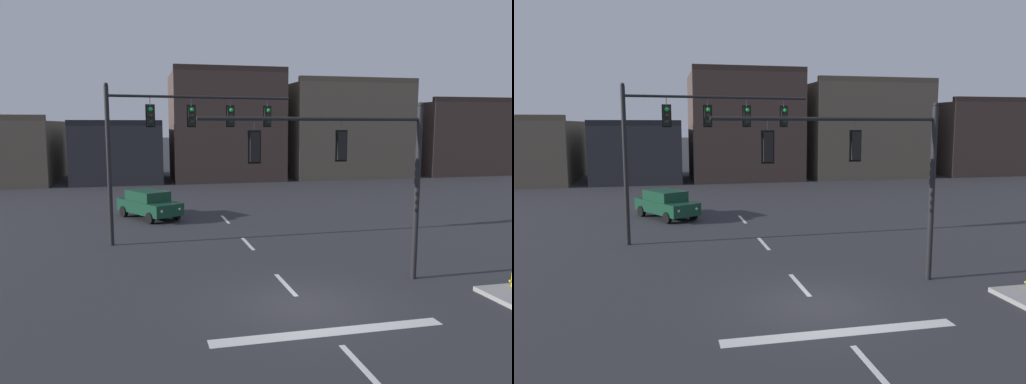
{
  "view_description": "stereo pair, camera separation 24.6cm",
  "coord_description": "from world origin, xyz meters",
  "views": [
    {
      "loc": [
        -4.74,
        -13.6,
        5.4
      ],
      "look_at": [
        -0.96,
        2.34,
        3.17
      ],
      "focal_mm": 34.78,
      "sensor_mm": 36.0,
      "label": 1
    },
    {
      "loc": [
        -4.5,
        -13.65,
        5.4
      ],
      "look_at": [
        -0.96,
        2.34,
        3.17
      ],
      "focal_mm": 34.78,
      "sensor_mm": 36.0,
      "label": 2
    }
  ],
  "objects": [
    {
      "name": "ground_plane",
      "position": [
        0.0,
        0.0,
        0.0
      ],
      "size": [
        400.0,
        400.0,
        0.0
      ],
      "primitive_type": "plane",
      "color": "#2B2B30"
    },
    {
      "name": "lane_centreline",
      "position": [
        0.0,
        2.0,
        0.0
      ],
      "size": [
        0.16,
        26.4,
        0.01
      ],
      "color": "silver",
      "rests_on": "ground"
    },
    {
      "name": "building_row",
      "position": [
        8.5,
        36.23,
        4.1
      ],
      "size": [
        54.48,
        12.2,
        10.7
      ],
      "color": "#665B4C",
      "rests_on": "ground"
    },
    {
      "name": "signal_mast_far_side",
      "position": [
        -3.07,
        9.42,
        5.16
      ],
      "size": [
        8.63,
        0.99,
        7.21
      ],
      "color": "black",
      "rests_on": "ground"
    },
    {
      "name": "car_lot_nearside",
      "position": [
        -4.24,
        15.44,
        0.86
      ],
      "size": [
        3.76,
        4.71,
        1.61
      ],
      "color": "#143D28",
      "rests_on": "ground"
    },
    {
      "name": "stop_bar_paint",
      "position": [
        0.0,
        -2.0,
        0.0
      ],
      "size": [
        6.4,
        0.5,
        0.01
      ],
      "primitive_type": "cube",
      "color": "silver",
      "rests_on": "ground"
    },
    {
      "name": "signal_mast_near_side",
      "position": [
        2.24,
        1.48,
        4.17
      ],
      "size": [
        7.74,
        0.68,
        6.16
      ],
      "color": "black",
      "rests_on": "ground"
    }
  ]
}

